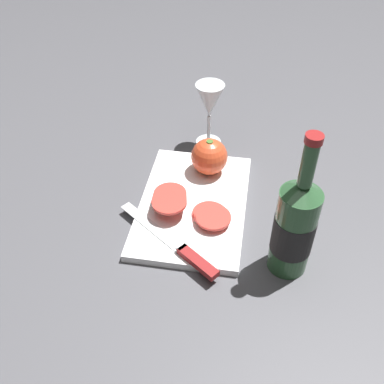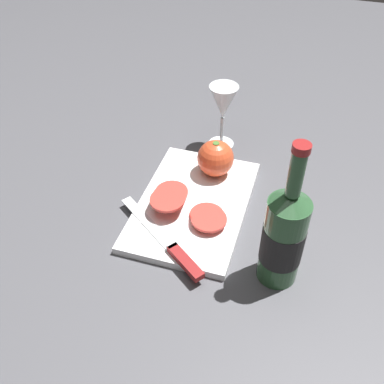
{
  "view_description": "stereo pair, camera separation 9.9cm",
  "coord_description": "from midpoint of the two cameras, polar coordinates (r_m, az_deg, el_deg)",
  "views": [
    {
      "loc": [
        -0.71,
        -0.12,
        0.72
      ],
      "look_at": [
        0.02,
        0.0,
        0.05
      ],
      "focal_mm": 42.0,
      "sensor_mm": 36.0,
      "label": 1
    },
    {
      "loc": [
        -0.68,
        -0.21,
        0.72
      ],
      "look_at": [
        0.02,
        0.0,
        0.05
      ],
      "focal_mm": 42.0,
      "sensor_mm": 36.0,
      "label": 2
    }
  ],
  "objects": [
    {
      "name": "knife",
      "position": [
        0.9,
        1.12,
        -7.8
      ],
      "size": [
        0.19,
        0.24,
        0.01
      ],
      "rotation": [
        0.0,
        0.0,
        0.93
      ],
      "color": "silver",
      "rests_on": "cutting_board"
    },
    {
      "name": "wine_bottle",
      "position": [
        0.84,
        14.88,
        -5.72
      ],
      "size": [
        0.08,
        0.08,
        0.32
      ],
      "color": "#2D5633",
      "rests_on": "ground_plane"
    },
    {
      "name": "ground_plane",
      "position": [
        1.01,
        2.69,
        -2.74
      ],
      "size": [
        3.0,
        3.0,
        0.0
      ],
      "primitive_type": "plane",
      "color": "#4C4C51"
    },
    {
      "name": "cutting_board",
      "position": [
        1.02,
        2.79,
        -1.75
      ],
      "size": [
        0.36,
        0.24,
        0.02
      ],
      "color": "white",
      "rests_on": "ground_plane"
    },
    {
      "name": "tomato_slice_stack_far",
      "position": [
        1.0,
        -0.05,
        -0.63
      ],
      "size": [
        0.13,
        0.09,
        0.04
      ],
      "color": "#D63D33",
      "rests_on": "cutting_board"
    },
    {
      "name": "wine_glass",
      "position": [
        1.15,
        6.71,
        10.83
      ],
      "size": [
        0.07,
        0.07,
        0.17
      ],
      "color": "silver",
      "rests_on": "ground_plane"
    },
    {
      "name": "tomato_slice_stack_near",
      "position": [
        0.97,
        4.98,
        -3.36
      ],
      "size": [
        0.1,
        0.09,
        0.02
      ],
      "color": "#D63D33",
      "rests_on": "cutting_board"
    },
    {
      "name": "whole_tomato",
      "position": [
        1.06,
        5.67,
        4.18
      ],
      "size": [
        0.09,
        0.09,
        0.09
      ],
      "color": "#DB4C28",
      "rests_on": "cutting_board"
    }
  ]
}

